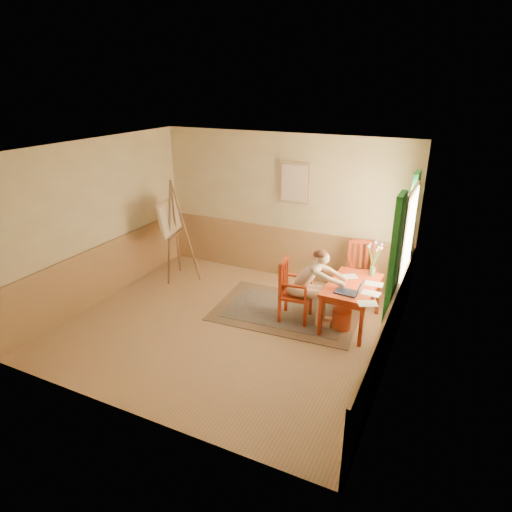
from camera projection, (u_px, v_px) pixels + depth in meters
The scene contains 14 objects.
room at pixel (225, 244), 6.57m from camera, with size 5.04×4.54×2.84m.
wainscot at pixel (249, 279), 7.57m from camera, with size 5.00×4.50×1.00m.
window at pixel (404, 248), 6.54m from camera, with size 0.12×2.01×2.20m.
wall_portrait at pixel (295, 183), 8.13m from camera, with size 0.60×0.05×0.76m.
rug at pixel (286, 311), 7.52m from camera, with size 2.50×1.75×0.02m.
table at pixel (352, 289), 6.89m from camera, with size 0.76×1.22×0.72m.
chair_left at pixel (293, 290), 7.11m from camera, with size 0.53×0.51×1.03m.
chair_back at pixel (361, 270), 7.84m from camera, with size 0.60×0.61×1.04m.
figure at pixel (311, 283), 6.94m from camera, with size 0.96×0.46×1.27m.
laptop at pixel (351, 291), 6.53m from camera, with size 0.42×0.27×0.25m.
papers at pixel (365, 289), 6.69m from camera, with size 0.81×1.10×0.00m.
vase at pixel (374, 260), 7.07m from camera, with size 0.24×0.29×0.57m.
wastebasket at pixel (342, 319), 6.95m from camera, with size 0.30×0.30×0.32m, color #C24823.
easel at pixel (171, 221), 8.40m from camera, with size 0.74×0.88×1.97m.
Camera 1 is at (3.08, -5.36, 3.67)m, focal length 30.93 mm.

